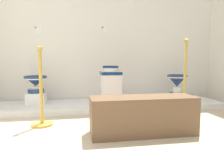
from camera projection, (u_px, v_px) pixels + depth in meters
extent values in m
cube|color=beige|center=(139.00, 144.00, 2.00)|extent=(6.21, 5.65, 0.02)
cube|color=white|center=(106.00, 20.00, 3.85)|extent=(4.41, 0.06, 3.05)
cube|color=white|center=(111.00, 105.00, 3.53)|extent=(3.69, 0.87, 0.09)
cube|color=white|center=(36.00, 98.00, 3.36)|extent=(0.29, 0.28, 0.18)
cylinder|color=navy|center=(36.00, 91.00, 3.35)|extent=(0.25, 0.25, 0.06)
cylinder|color=white|center=(36.00, 88.00, 3.34)|extent=(0.13, 0.13, 0.04)
cone|color=navy|center=(36.00, 82.00, 3.33)|extent=(0.34, 0.34, 0.15)
cylinder|color=white|center=(35.00, 78.00, 3.33)|extent=(0.33, 0.33, 0.03)
torus|color=navy|center=(35.00, 77.00, 3.32)|extent=(0.35, 0.35, 0.04)
cylinder|color=white|center=(35.00, 77.00, 3.33)|extent=(0.24, 0.24, 0.01)
cube|color=white|center=(111.00, 99.00, 3.44)|extent=(0.30, 0.32, 0.15)
cube|color=white|center=(111.00, 83.00, 3.41)|extent=(0.32, 0.29, 0.38)
cube|color=navy|center=(111.00, 73.00, 3.40)|extent=(0.33, 0.30, 0.05)
cylinder|color=white|center=(111.00, 69.00, 3.39)|extent=(0.24, 0.24, 0.07)
torus|color=navy|center=(111.00, 67.00, 3.39)|extent=(0.26, 0.26, 0.04)
cube|color=white|center=(176.00, 97.00, 3.80)|extent=(0.38, 0.38, 0.06)
cylinder|color=navy|center=(177.00, 94.00, 3.79)|extent=(0.26, 0.26, 0.06)
cylinder|color=white|center=(177.00, 90.00, 3.78)|extent=(0.15, 0.15, 0.11)
cone|color=navy|center=(177.00, 81.00, 3.76)|extent=(0.34, 0.34, 0.20)
cylinder|color=white|center=(177.00, 77.00, 3.76)|extent=(0.33, 0.33, 0.03)
torus|color=navy|center=(177.00, 76.00, 3.75)|extent=(0.35, 0.35, 0.04)
cylinder|color=white|center=(177.00, 76.00, 3.75)|extent=(0.24, 0.24, 0.01)
cube|color=white|center=(38.00, 30.00, 3.63)|extent=(0.13, 0.01, 0.15)
cube|color=#5B9E4C|center=(36.00, 27.00, 3.62)|extent=(0.02, 0.01, 0.02)
cube|color=white|center=(104.00, 29.00, 3.82)|extent=(0.09, 0.01, 0.12)
cube|color=slate|center=(103.00, 27.00, 3.81)|extent=(0.02, 0.01, 0.02)
cylinder|color=gold|center=(42.00, 124.00, 2.54)|extent=(0.26, 0.26, 0.02)
cylinder|color=gold|center=(41.00, 88.00, 2.49)|extent=(0.04, 0.04, 0.86)
sphere|color=gold|center=(39.00, 49.00, 2.44)|extent=(0.06, 0.06, 0.06)
cylinder|color=gold|center=(183.00, 117.00, 2.85)|extent=(0.24, 0.24, 0.02)
cylinder|color=gold|center=(185.00, 81.00, 2.80)|extent=(0.04, 0.04, 0.98)
sphere|color=gold|center=(186.00, 41.00, 2.74)|extent=(0.06, 0.06, 0.06)
cube|color=brown|center=(143.00, 115.00, 2.23)|extent=(1.10, 0.36, 0.40)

